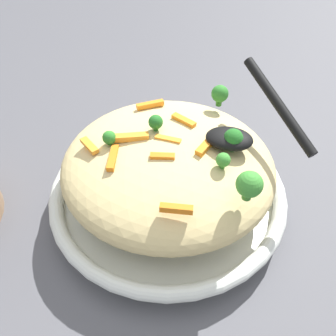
% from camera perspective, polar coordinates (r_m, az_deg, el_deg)
% --- Properties ---
extents(ground_plane, '(2.40, 2.40, 0.00)m').
position_cam_1_polar(ground_plane, '(0.50, 0.00, -5.92)').
color(ground_plane, '#4C4C51').
extents(serving_bowl, '(0.32, 0.32, 0.04)m').
position_cam_1_polar(serving_bowl, '(0.48, 0.00, -4.20)').
color(serving_bowl, silver).
rests_on(serving_bowl, ground_plane).
extents(pasta_mound, '(0.27, 0.26, 0.09)m').
position_cam_1_polar(pasta_mound, '(0.44, 0.00, 0.50)').
color(pasta_mound, '#D1BA7A').
rests_on(pasta_mound, serving_bowl).
extents(carrot_piece_0, '(0.04, 0.03, 0.01)m').
position_cam_1_polar(carrot_piece_0, '(0.48, -2.98, 10.45)').
color(carrot_piece_0, orange).
rests_on(carrot_piece_0, pasta_mound).
extents(carrot_piece_1, '(0.02, 0.04, 0.01)m').
position_cam_1_polar(carrot_piece_1, '(0.41, 6.45, 3.60)').
color(carrot_piece_1, orange).
rests_on(carrot_piece_1, pasta_mound).
extents(carrot_piece_2, '(0.03, 0.01, 0.01)m').
position_cam_1_polar(carrot_piece_2, '(0.41, 0.19, 4.68)').
color(carrot_piece_2, orange).
rests_on(carrot_piece_2, pasta_mound).
extents(carrot_piece_3, '(0.03, 0.03, 0.01)m').
position_cam_1_polar(carrot_piece_3, '(0.42, -12.92, 3.66)').
color(carrot_piece_3, orange).
rests_on(carrot_piece_3, pasta_mound).
extents(carrot_piece_4, '(0.03, 0.01, 0.01)m').
position_cam_1_polar(carrot_piece_4, '(0.35, 1.39, -6.76)').
color(carrot_piece_4, orange).
rests_on(carrot_piece_4, pasta_mound).
extents(carrot_piece_5, '(0.03, 0.02, 0.01)m').
position_cam_1_polar(carrot_piece_5, '(0.44, 2.63, 7.85)').
color(carrot_piece_5, orange).
rests_on(carrot_piece_5, pasta_mound).
extents(carrot_piece_6, '(0.04, 0.02, 0.01)m').
position_cam_1_polar(carrot_piece_6, '(0.42, -6.10, 5.11)').
color(carrot_piece_6, orange).
rests_on(carrot_piece_6, pasta_mound).
extents(carrot_piece_7, '(0.01, 0.04, 0.01)m').
position_cam_1_polar(carrot_piece_7, '(0.40, -9.13, 1.72)').
color(carrot_piece_7, orange).
rests_on(carrot_piece_7, pasta_mound).
extents(carrot_piece_8, '(0.03, 0.01, 0.01)m').
position_cam_1_polar(carrot_piece_8, '(0.39, -1.52, 1.95)').
color(carrot_piece_8, orange).
rests_on(carrot_piece_8, pasta_mound).
extents(broccoli_floret_0, '(0.02, 0.02, 0.03)m').
position_cam_1_polar(broccoli_floret_0, '(0.48, 8.60, 12.03)').
color(broccoli_floret_0, '#296820').
rests_on(broccoli_floret_0, pasta_mound).
extents(broccoli_floret_1, '(0.02, 0.02, 0.03)m').
position_cam_1_polar(broccoli_floret_1, '(0.41, 10.75, 4.76)').
color(broccoli_floret_1, '#205B1C').
rests_on(broccoli_floret_1, pasta_mound).
extents(broccoli_floret_2, '(0.03, 0.03, 0.03)m').
position_cam_1_polar(broccoli_floret_2, '(0.35, 13.35, -2.73)').
color(broccoli_floret_2, '#377928').
rests_on(broccoli_floret_2, pasta_mound).
extents(broccoli_floret_3, '(0.02, 0.02, 0.02)m').
position_cam_1_polar(broccoli_floret_3, '(0.39, 9.14, 1.29)').
color(broccoli_floret_3, '#377928').
rests_on(broccoli_floret_3, pasta_mound).
extents(broccoli_floret_4, '(0.02, 0.02, 0.02)m').
position_cam_1_polar(broccoli_floret_4, '(0.42, -9.72, 4.97)').
color(broccoli_floret_4, '#296820').
rests_on(broccoli_floret_4, pasta_mound).
extents(broccoli_floret_5, '(0.02, 0.02, 0.02)m').
position_cam_1_polar(broccoli_floret_5, '(0.42, -2.06, 7.59)').
color(broccoli_floret_5, '#205B1C').
rests_on(broccoli_floret_5, pasta_mound).
extents(serving_spoon, '(0.13, 0.12, 0.07)m').
position_cam_1_polar(serving_spoon, '(0.42, 12.85, 6.63)').
color(serving_spoon, black).
rests_on(serving_spoon, pasta_mound).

